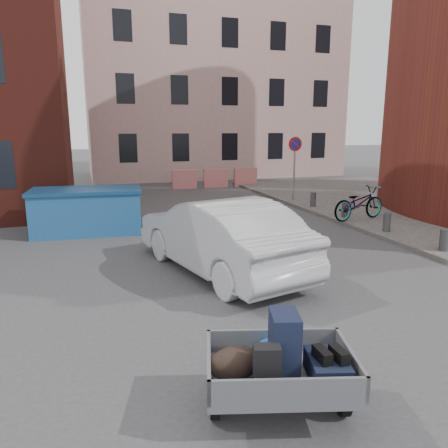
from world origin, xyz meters
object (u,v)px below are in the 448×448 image
object	(u,v)px
trailer	(279,366)
silver_car	(219,235)
dumpster	(87,211)
bicycle	(359,203)

from	to	relation	value
trailer	silver_car	world-z (taller)	silver_car
trailer	dumpster	bearing A→B (deg)	116.57
silver_car	bicycle	distance (m)	6.82
dumpster	bicycle	distance (m)	8.78
trailer	dumpster	size ratio (longest dim) A/B	0.58
trailer	silver_car	size ratio (longest dim) A/B	0.39
trailer	bicycle	distance (m)	10.78
dumpster	silver_car	bearing A→B (deg)	-55.36
silver_car	dumpster	bearing A→B (deg)	-74.04
dumpster	bicycle	bearing A→B (deg)	-4.35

